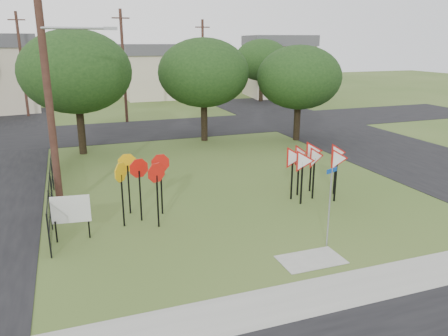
# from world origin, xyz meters

# --- Properties ---
(ground) EXTENTS (140.00, 140.00, 0.00)m
(ground) POSITION_xyz_m (0.00, 0.00, 0.00)
(ground) COLOR #3B5620
(sidewalk) EXTENTS (30.00, 1.60, 0.02)m
(sidewalk) POSITION_xyz_m (0.00, -4.20, 0.01)
(sidewalk) COLOR gray
(sidewalk) RESTS_ON ground
(planting_strip) EXTENTS (30.00, 0.80, 0.02)m
(planting_strip) POSITION_xyz_m (0.00, -5.40, 0.01)
(planting_strip) COLOR #3B5620
(planting_strip) RESTS_ON ground
(street_right) EXTENTS (8.00, 50.00, 0.02)m
(street_right) POSITION_xyz_m (12.00, 10.00, 0.01)
(street_right) COLOR black
(street_right) RESTS_ON ground
(street_far) EXTENTS (60.00, 8.00, 0.02)m
(street_far) POSITION_xyz_m (0.00, 20.00, 0.01)
(street_far) COLOR black
(street_far) RESTS_ON ground
(curb_pad) EXTENTS (2.00, 1.20, 0.02)m
(curb_pad) POSITION_xyz_m (0.00, -2.40, 0.01)
(curb_pad) COLOR gray
(curb_pad) RESTS_ON ground
(street_name_sign) EXTENTS (0.52, 0.24, 2.69)m
(street_name_sign) POSITION_xyz_m (1.00, -1.71, 1.56)
(street_name_sign) COLOR #999CA2
(street_name_sign) RESTS_ON ground
(stop_sign_cluster) EXTENTS (2.21, 1.88, 2.44)m
(stop_sign_cluster) POSITION_xyz_m (-4.34, 2.57, 1.81)
(stop_sign_cluster) COLOR black
(stop_sign_cluster) RESTS_ON ground
(yield_sign_cluster) EXTENTS (3.15, 1.62, 2.38)m
(yield_sign_cluster) POSITION_xyz_m (2.97, 2.56, 1.75)
(yield_sign_cluster) COLOR black
(yield_sign_cluster) RESTS_ON ground
(info_board) EXTENTS (1.27, 0.20, 1.60)m
(info_board) POSITION_xyz_m (-6.90, 1.64, 1.06)
(info_board) COLOR black
(info_board) RESTS_ON ground
(utility_pole_main) EXTENTS (3.55, 0.33, 10.00)m
(utility_pole_main) POSITION_xyz_m (-7.24, 4.50, 5.21)
(utility_pole_main) COLOR #462A20
(utility_pole_main) RESTS_ON ground
(far_pole_a) EXTENTS (1.40, 0.24, 9.00)m
(far_pole_a) POSITION_xyz_m (-2.00, 24.00, 4.60)
(far_pole_a) COLOR #462A20
(far_pole_a) RESTS_ON ground
(far_pole_b) EXTENTS (1.40, 0.24, 8.50)m
(far_pole_b) POSITION_xyz_m (6.00, 28.00, 4.35)
(far_pole_b) COLOR #462A20
(far_pole_b) RESTS_ON ground
(far_pole_c) EXTENTS (1.40, 0.24, 9.00)m
(far_pole_c) POSITION_xyz_m (-10.00, 30.00, 4.60)
(far_pole_c) COLOR #462A20
(far_pole_c) RESTS_ON ground
(fence_run) EXTENTS (0.05, 11.55, 1.50)m
(fence_run) POSITION_xyz_m (-7.60, 6.25, 0.78)
(fence_run) COLOR black
(fence_run) RESTS_ON ground
(house_mid) EXTENTS (8.40, 8.40, 6.20)m
(house_mid) POSITION_xyz_m (4.00, 40.00, 3.15)
(house_mid) COLOR beige
(house_mid) RESTS_ON ground
(house_right) EXTENTS (8.30, 8.30, 7.20)m
(house_right) POSITION_xyz_m (18.00, 36.00, 3.65)
(house_right) COLOR beige
(house_right) RESTS_ON ground
(tree_near_left) EXTENTS (6.40, 6.40, 7.27)m
(tree_near_left) POSITION_xyz_m (-6.00, 14.00, 4.86)
(tree_near_left) COLOR black
(tree_near_left) RESTS_ON ground
(tree_near_mid) EXTENTS (6.00, 6.00, 6.80)m
(tree_near_mid) POSITION_xyz_m (2.00, 15.00, 4.54)
(tree_near_mid) COLOR black
(tree_near_mid) RESTS_ON ground
(tree_near_right) EXTENTS (5.60, 5.60, 6.33)m
(tree_near_right) POSITION_xyz_m (8.00, 13.00, 4.22)
(tree_near_right) COLOR black
(tree_near_right) RESTS_ON ground
(tree_far_right) EXTENTS (6.00, 6.00, 6.80)m
(tree_far_right) POSITION_xyz_m (14.00, 32.00, 4.54)
(tree_far_right) COLOR black
(tree_far_right) RESTS_ON ground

